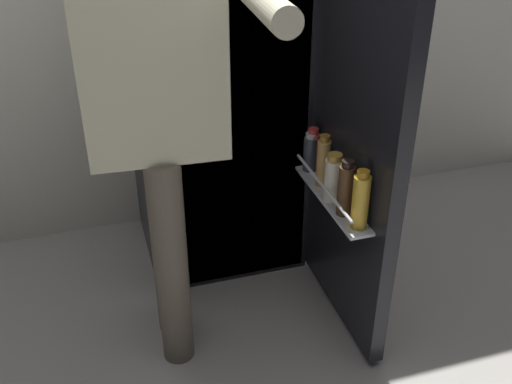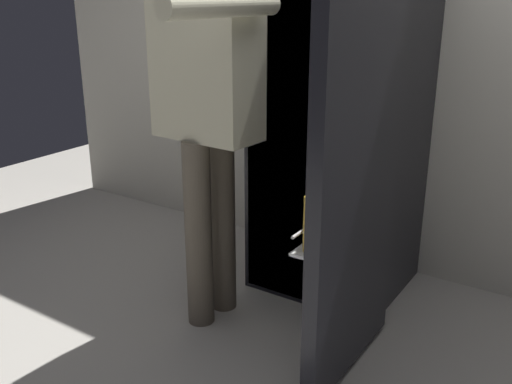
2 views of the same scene
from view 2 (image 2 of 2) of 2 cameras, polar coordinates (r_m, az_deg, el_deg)
The scene contains 4 objects.
ground_plane at distance 2.67m, azimuth 2.17°, elevation -13.34°, with size 6.53×6.53×0.00m, color #B7B2A8.
kitchen_wall at distance 3.08m, azimuth 11.94°, elevation 17.24°, with size 4.40×0.10×2.69m, color silver.
refrigerator at distance 2.75m, azimuth 8.46°, elevation 5.92°, with size 0.76×1.31×1.62m.
person at distance 2.41m, azimuth -4.71°, elevation 9.51°, with size 0.56×0.79×1.70m.
Camera 2 is at (1.15, -1.93, 1.44)m, focal length 40.36 mm.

